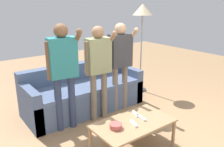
# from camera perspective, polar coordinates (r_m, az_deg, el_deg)

# --- Properties ---
(ground_plane) EXTENTS (12.00, 12.00, 0.00)m
(ground_plane) POSITION_cam_1_polar(r_m,az_deg,el_deg) (3.47, 6.63, -15.64)
(ground_plane) COLOR #93704C
(couch) EXTENTS (2.08, 0.83, 0.79)m
(couch) POSITION_cam_1_polar(r_m,az_deg,el_deg) (4.24, -6.98, -4.78)
(couch) COLOR #475675
(couch) RESTS_ON ground
(coffee_table) EXTENTS (1.05, 0.59, 0.40)m
(coffee_table) POSITION_cam_1_polar(r_m,az_deg,el_deg) (3.08, 5.19, -12.45)
(coffee_table) COLOR #997551
(coffee_table) RESTS_ON ground
(snack_bowl) EXTENTS (0.15, 0.15, 0.06)m
(snack_bowl) POSITION_cam_1_polar(r_m,az_deg,el_deg) (2.90, 0.92, -12.68)
(snack_bowl) COLOR #B24C47
(snack_bowl) RESTS_ON coffee_table
(game_remote_nunchuk) EXTENTS (0.06, 0.09, 0.05)m
(game_remote_nunchuk) POSITION_cam_1_polar(r_m,az_deg,el_deg) (2.97, 1.41, -11.97)
(game_remote_nunchuk) COLOR white
(game_remote_nunchuk) RESTS_ON coffee_table
(floor_lamp) EXTENTS (0.40, 0.40, 1.83)m
(floor_lamp) POSITION_cam_1_polar(r_m,az_deg,el_deg) (4.86, 7.45, 14.05)
(floor_lamp) COLOR #2D2D33
(floor_lamp) RESTS_ON ground
(player_left) EXTENTS (0.47, 0.36, 1.59)m
(player_left) POSITION_cam_1_polar(r_m,az_deg,el_deg) (3.39, -11.84, 1.91)
(player_left) COLOR #2D3856
(player_left) RESTS_ON ground
(player_center) EXTENTS (0.45, 0.34, 1.52)m
(player_center) POSITION_cam_1_polar(r_m,az_deg,el_deg) (3.65, -3.32, 2.66)
(player_center) COLOR #756656
(player_center) RESTS_ON ground
(player_right) EXTENTS (0.45, 0.35, 1.54)m
(player_right) POSITION_cam_1_polar(r_m,az_deg,el_deg) (3.98, 2.03, 4.03)
(player_right) COLOR #756656
(player_right) RESTS_ON ground
(game_remote_wand_near) EXTENTS (0.08, 0.16, 0.03)m
(game_remote_wand_near) POSITION_cam_1_polar(r_m,az_deg,el_deg) (2.99, 5.31, -12.05)
(game_remote_wand_near) COLOR white
(game_remote_wand_near) RESTS_ON coffee_table
(game_remote_wand_far) EXTENTS (0.05, 0.17, 0.03)m
(game_remote_wand_far) POSITION_cam_1_polar(r_m,az_deg,el_deg) (3.14, 7.15, -10.64)
(game_remote_wand_far) COLOR white
(game_remote_wand_far) RESTS_ON coffee_table
(game_remote_wand_spare) EXTENTS (0.08, 0.15, 0.03)m
(game_remote_wand_spare) POSITION_cam_1_polar(r_m,az_deg,el_deg) (3.23, 5.70, -9.74)
(game_remote_wand_spare) COLOR white
(game_remote_wand_spare) RESTS_ON coffee_table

